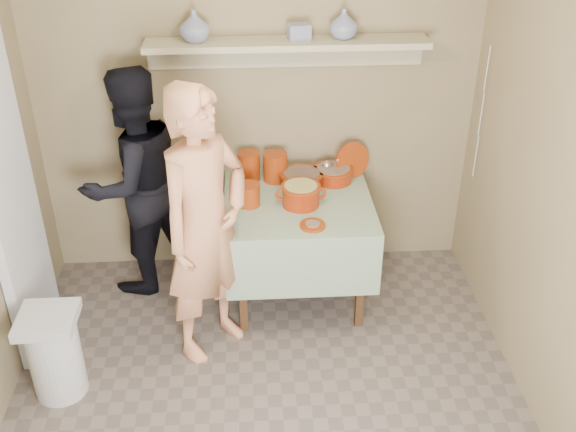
{
  "coord_description": "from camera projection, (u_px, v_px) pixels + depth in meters",
  "views": [
    {
      "loc": [
        -0.06,
        -2.58,
        2.93
      ],
      "look_at": [
        0.15,
        0.75,
        0.95
      ],
      "focal_mm": 42.0,
      "sensor_mm": 36.0,
      "label": 1
    }
  ],
  "objects": [
    {
      "name": "tile_panel",
      "position": [
        11.0,
        200.0,
        3.94
      ],
      "size": [
        0.06,
        0.7,
        2.0
      ],
      "primitive_type": "cube",
      "color": "silver",
      "rests_on": "ground"
    },
    {
      "name": "plate_stack_a",
      "position": [
        249.0,
        166.0,
        4.63
      ],
      "size": [
        0.15,
        0.15,
        0.2
      ],
      "primitive_type": "cylinder",
      "color": "maroon",
      "rests_on": "serving_table"
    },
    {
      "name": "plate_stack_b",
      "position": [
        275.0,
        167.0,
        4.62
      ],
      "size": [
        0.17,
        0.17,
        0.2
      ],
      "primitive_type": "cylinder",
      "color": "maroon",
      "rests_on": "serving_table"
    },
    {
      "name": "bowl_stack",
      "position": [
        249.0,
        195.0,
        4.33
      ],
      "size": [
        0.15,
        0.15,
        0.15
      ],
      "primitive_type": "cylinder",
      "color": "maroon",
      "rests_on": "serving_table"
    },
    {
      "name": "empty_bowl",
      "position": [
        245.0,
        188.0,
        4.51
      ],
      "size": [
        0.17,
        0.17,
        0.05
      ],
      "primitive_type": "cylinder",
      "color": "maroon",
      "rests_on": "serving_table"
    },
    {
      "name": "propped_lid",
      "position": [
        352.0,
        160.0,
        4.66
      ],
      "size": [
        0.26,
        0.16,
        0.25
      ],
      "primitive_type": "cylinder",
      "rotation": [
        1.34,
        0.0,
        0.38
      ],
      "color": "maroon",
      "rests_on": "serving_table"
    },
    {
      "name": "vase_right",
      "position": [
        344.0,
        24.0,
        4.22
      ],
      "size": [
        0.19,
        0.19,
        0.19
      ],
      "primitive_type": "imported",
      "rotation": [
        0.0,
        0.0,
        -0.07
      ],
      "color": "navy",
      "rests_on": "wall_shelf"
    },
    {
      "name": "vase_left",
      "position": [
        195.0,
        26.0,
        4.16
      ],
      "size": [
        0.24,
        0.24,
        0.2
      ],
      "primitive_type": "imported",
      "rotation": [
        0.0,
        0.0,
        0.34
      ],
      "color": "navy",
      "rests_on": "wall_shelf"
    },
    {
      "name": "ceramic_box",
      "position": [
        299.0,
        32.0,
        4.22
      ],
      "size": [
        0.15,
        0.12,
        0.1
      ],
      "primitive_type": "cube",
      "rotation": [
        0.0,
        0.0,
        0.17
      ],
      "color": "navy",
      "rests_on": "wall_shelf"
    },
    {
      "name": "person_cook",
      "position": [
        206.0,
        227.0,
        3.92
      ],
      "size": [
        0.74,
        0.75,
        1.75
      ],
      "primitive_type": "imported",
      "rotation": [
        0.0,
        0.0,
        0.83
      ],
      "color": "tan",
      "rests_on": "ground"
    },
    {
      "name": "person_helper",
      "position": [
        135.0,
        183.0,
        4.54
      ],
      "size": [
        0.99,
        0.97,
        1.61
      ],
      "primitive_type": "imported",
      "rotation": [
        0.0,
        0.0,
        -2.44
      ],
      "color": "black",
      "rests_on": "ground"
    },
    {
      "name": "room_shell",
      "position": [
        264.0,
        174.0,
        2.89
      ],
      "size": [
        3.04,
        3.54,
        2.62
      ],
      "color": "#8E7C57",
      "rests_on": "ground"
    },
    {
      "name": "serving_table",
      "position": [
        298.0,
        215.0,
        4.49
      ],
      "size": [
        0.97,
        0.97,
        0.76
      ],
      "color": "#4C2D16",
      "rests_on": "ground"
    },
    {
      "name": "cazuela_meat_a",
      "position": [
        302.0,
        178.0,
        4.57
      ],
      "size": [
        0.3,
        0.3,
        0.1
      ],
      "color": "maroon",
      "rests_on": "serving_table"
    },
    {
      "name": "cazuela_meat_b",
      "position": [
        333.0,
        173.0,
        4.63
      ],
      "size": [
        0.28,
        0.28,
        0.1
      ],
      "color": "maroon",
      "rests_on": "serving_table"
    },
    {
      "name": "ladle",
      "position": [
        327.0,
        165.0,
        4.62
      ],
      "size": [
        0.08,
        0.26,
        0.19
      ],
      "color": "silver",
      "rests_on": "cazuela_meat_b"
    },
    {
      "name": "cazuela_rice",
      "position": [
        301.0,
        193.0,
        4.33
      ],
      "size": [
        0.33,
        0.25,
        0.14
      ],
      "color": "maroon",
      "rests_on": "serving_table"
    },
    {
      "name": "front_plate",
      "position": [
        313.0,
        225.0,
        4.13
      ],
      "size": [
        0.16,
        0.16,
        0.03
      ],
      "color": "maroon",
      "rests_on": "serving_table"
    },
    {
      "name": "wall_shelf",
      "position": [
        287.0,
        46.0,
        4.28
      ],
      "size": [
        1.8,
        0.25,
        0.21
      ],
      "color": "tan",
      "rests_on": "room_shell"
    },
    {
      "name": "trash_bin",
      "position": [
        55.0,
        353.0,
        3.85
      ],
      "size": [
        0.32,
        0.32,
        0.56
      ],
      "color": "silver",
      "rests_on": "ground"
    },
    {
      "name": "electrical_cord",
      "position": [
        481.0,
        114.0,
        4.42
      ],
      "size": [
        0.01,
        0.05,
        0.9
      ],
      "color": "silver",
      "rests_on": "wall_shelf"
    }
  ]
}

